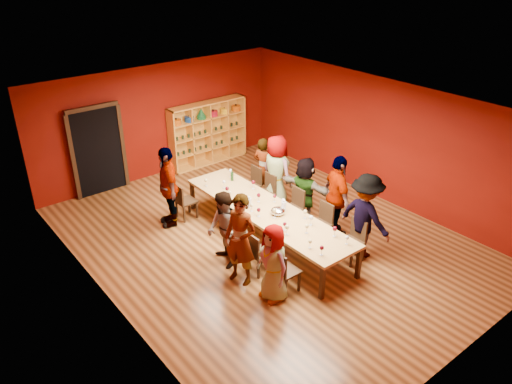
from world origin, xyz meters
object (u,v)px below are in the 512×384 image
(person_left_1, at_px, (240,240))
(chair_person_right_4, at_px, (253,182))
(person_right_4, at_px, (263,168))
(wine_bottle, at_px, (232,176))
(shelving_unit, at_px, (207,130))
(chair_person_left_0, at_px, (283,270))
(chair_person_right_0, at_px, (354,238))
(person_right_1, at_px, (337,197))
(person_right_0, at_px, (365,216))
(chair_person_left_1, at_px, (257,251))
(tasting_table, at_px, (266,211))
(chair_person_right_3, at_px, (267,190))
(person_left_0, at_px, (273,263))
(spittoon_bowl, at_px, (278,211))
(chair_person_left_4, at_px, (183,200))
(person_left_4, at_px, (168,187))
(person_right_2, at_px, (305,190))
(chair_person_right_2, at_px, (295,205))
(person_left_2, at_px, (224,230))
(chair_person_right_1, at_px, (322,221))
(person_right_3, at_px, (277,172))
(chair_person_left_2, at_px, (237,237))

(person_left_1, relative_size, chair_person_right_4, 2.04)
(person_right_4, xyz_separation_m, wine_bottle, (-0.97, -0.03, 0.07))
(shelving_unit, bearing_deg, chair_person_left_0, -111.35)
(shelving_unit, height_order, chair_person_right_0, shelving_unit)
(shelving_unit, xyz_separation_m, person_right_1, (-0.08, -5.10, -0.05))
(person_left_1, bearing_deg, person_right_0, 52.78)
(chair_person_left_0, height_order, wine_bottle, wine_bottle)
(person_right_1, bearing_deg, chair_person_left_1, 114.34)
(tasting_table, xyz_separation_m, chair_person_right_3, (0.91, 1.06, -0.20))
(person_left_0, relative_size, spittoon_bowl, 4.96)
(person_left_0, bearing_deg, chair_person_left_4, 179.28)
(person_left_4, height_order, person_right_4, person_left_4)
(chair_person_right_0, distance_m, chair_person_right_4, 3.28)
(chair_person_right_3, distance_m, person_right_4, 0.70)
(person_right_2, bearing_deg, person_right_4, -14.32)
(person_right_0, xyz_separation_m, person_right_4, (0.06, 3.28, -0.12))
(tasting_table, bearing_deg, chair_person_right_2, 5.81)
(chair_person_right_4, relative_size, person_right_4, 0.57)
(chair_person_left_1, height_order, person_right_0, person_right_0)
(tasting_table, distance_m, chair_person_right_0, 1.92)
(chair_person_left_1, bearing_deg, person_left_2, 116.09)
(chair_person_left_0, height_order, chair_person_right_1, same)
(chair_person_left_1, height_order, person_right_2, person_right_2)
(chair_person_right_3, xyz_separation_m, person_right_4, (0.33, 0.55, 0.29))
(person_left_1, height_order, chair_person_right_3, person_left_1)
(person_right_3, bearing_deg, person_left_1, 122.82)
(chair_person_left_2, bearing_deg, person_left_1, -121.34)
(person_right_1, relative_size, spittoon_bowl, 6.17)
(chair_person_right_1, bearing_deg, chair_person_right_0, -90.00)
(person_right_3, bearing_deg, chair_person_right_4, 23.51)
(chair_person_right_2, height_order, wine_bottle, wine_bottle)
(chair_person_left_0, distance_m, chair_person_right_2, 2.47)
(person_left_2, bearing_deg, person_left_1, 7.94)
(shelving_unit, relative_size, chair_person_left_1, 2.70)
(chair_person_right_1, xyz_separation_m, person_right_1, (0.41, -0.00, 0.44))
(chair_person_left_2, xyz_separation_m, person_right_2, (2.13, 0.28, 0.28))
(chair_person_left_4, bearing_deg, chair_person_left_2, -90.00)
(chair_person_left_2, height_order, person_left_4, person_left_4)
(chair_person_left_1, bearing_deg, chair_person_right_3, 45.88)
(person_right_1, height_order, person_right_4, person_right_1)
(shelving_unit, distance_m, person_left_2, 5.21)
(person_right_3, bearing_deg, chair_person_right_3, 85.84)
(chair_person_right_3, height_order, wine_bottle, wine_bottle)
(chair_person_left_4, relative_size, person_right_3, 0.50)
(tasting_table, relative_size, chair_person_left_2, 5.06)
(chair_person_right_0, height_order, spittoon_bowl, spittoon_bowl)
(chair_person_left_4, bearing_deg, person_right_1, -50.23)
(chair_person_left_0, height_order, person_right_4, person_right_4)
(person_left_2, bearing_deg, chair_person_right_3, 135.02)
(person_left_1, relative_size, chair_person_left_4, 2.04)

